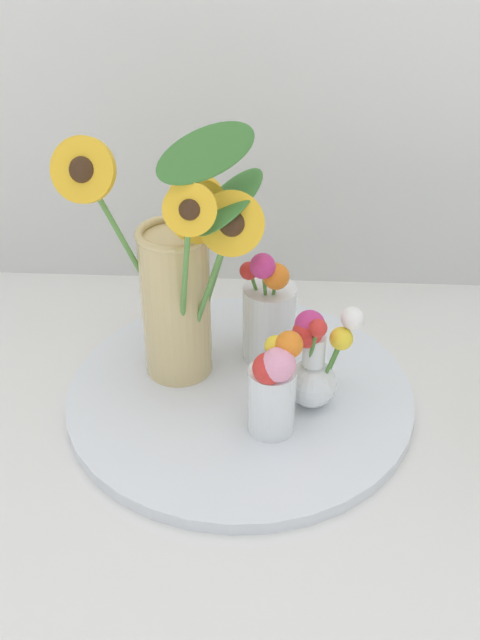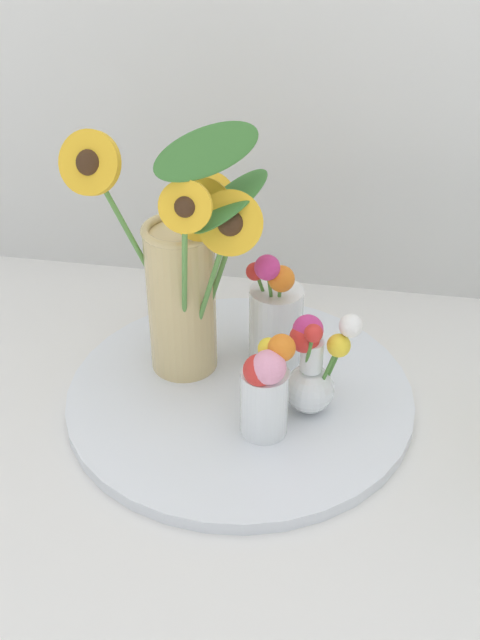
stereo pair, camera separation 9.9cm
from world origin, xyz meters
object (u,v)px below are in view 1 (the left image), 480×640
at_px(vase_small_back, 269,316).
at_px(serving_tray, 240,395).
at_px(vase_small_center, 274,386).
at_px(vase_bulb_right, 315,362).
at_px(mason_jar_sunflowers, 180,277).

bearing_deg(vase_small_back, serving_tray, -114.12).
height_order(serving_tray, vase_small_back, vase_small_back).
relative_size(vase_small_center, vase_bulb_right, 0.98).
distance_m(mason_jar_sunflowers, vase_small_back, 0.16).
bearing_deg(vase_small_center, serving_tray, 120.41).
height_order(serving_tray, vase_small_center, vase_small_center).
xyz_separation_m(serving_tray, vase_small_back, (0.04, 0.08, 0.08)).
height_order(mason_jar_sunflowers, vase_small_center, mason_jar_sunflowers).
xyz_separation_m(mason_jar_sunflowers, vase_small_back, (0.12, 0.04, -0.09)).
bearing_deg(mason_jar_sunflowers, vase_small_center, -42.84).
relative_size(serving_tray, vase_bulb_right, 3.13).
distance_m(vase_small_center, vase_bulb_right, 0.08).
bearing_deg(vase_small_center, vase_bulb_right, 46.72).
bearing_deg(vase_bulb_right, mason_jar_sunflowers, 161.21).
bearing_deg(serving_tray, mason_jar_sunflowers, 154.11).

